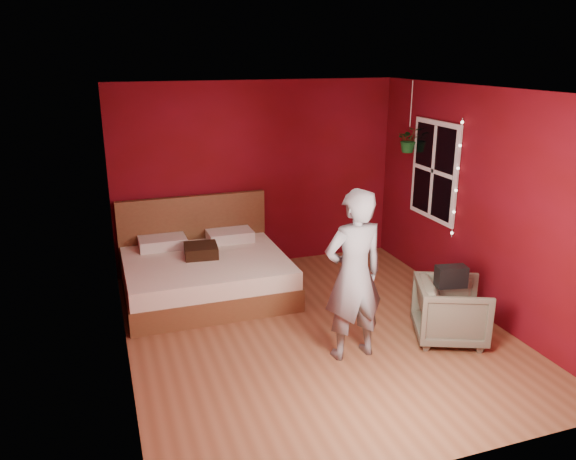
# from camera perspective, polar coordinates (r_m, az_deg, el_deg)

# --- Properties ---
(floor) EXTENTS (4.50, 4.50, 0.00)m
(floor) POSITION_cam_1_polar(r_m,az_deg,el_deg) (6.32, 2.84, -10.24)
(floor) COLOR brown
(floor) RESTS_ON ground
(room_walls) EXTENTS (4.04, 4.54, 2.62)m
(room_walls) POSITION_cam_1_polar(r_m,az_deg,el_deg) (5.73, 3.09, 4.77)
(room_walls) COLOR maroon
(room_walls) RESTS_ON ground
(window) EXTENTS (0.05, 0.97, 1.27)m
(window) POSITION_cam_1_polar(r_m,az_deg,el_deg) (7.46, 14.62, 5.84)
(window) COLOR white
(window) RESTS_ON room_walls
(fairy_lights) EXTENTS (0.04, 0.04, 1.45)m
(fairy_lights) POSITION_cam_1_polar(r_m,az_deg,el_deg) (7.02, 16.79, 4.95)
(fairy_lights) COLOR silver
(fairy_lights) RESTS_ON room_walls
(bed) EXTENTS (2.01, 1.71, 1.10)m
(bed) POSITION_cam_1_polar(r_m,az_deg,el_deg) (7.23, -8.46, -4.20)
(bed) COLOR brown
(bed) RESTS_ON ground
(person) EXTENTS (0.66, 0.46, 1.75)m
(person) POSITION_cam_1_polar(r_m,az_deg,el_deg) (5.53, 6.69, -4.60)
(person) COLOR slate
(person) RESTS_ON ground
(armchair) EXTENTS (0.94, 0.93, 0.66)m
(armchair) POSITION_cam_1_polar(r_m,az_deg,el_deg) (6.26, 16.21, -7.89)
(armchair) COLOR #65634F
(armchair) RESTS_ON ground
(handbag) EXTENTS (0.33, 0.21, 0.22)m
(handbag) POSITION_cam_1_polar(r_m,az_deg,el_deg) (5.97, 16.24, -4.55)
(handbag) COLOR black
(handbag) RESTS_ON armchair
(throw_pillow) EXTENTS (0.44, 0.44, 0.14)m
(throw_pillow) POSITION_cam_1_polar(r_m,az_deg,el_deg) (7.12, -8.83, -2.09)
(throw_pillow) COLOR black
(throw_pillow) RESTS_ON bed
(hanging_plant) EXTENTS (0.38, 0.36, 0.94)m
(hanging_plant) POSITION_cam_1_polar(r_m,az_deg,el_deg) (7.78, 12.19, 8.97)
(hanging_plant) COLOR silver
(hanging_plant) RESTS_ON room_walls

